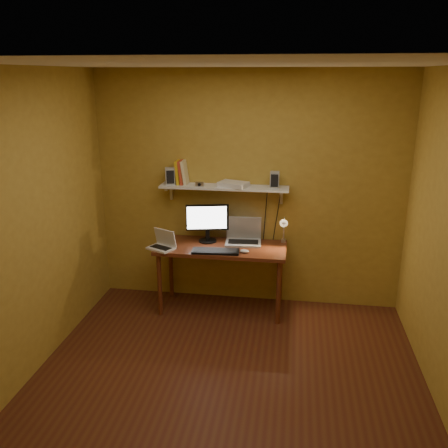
% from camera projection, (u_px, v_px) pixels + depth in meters
% --- Properties ---
extents(room, '(3.44, 3.24, 2.64)m').
position_uv_depth(room, '(228.00, 238.00, 3.73)').
color(room, '#4E2714').
rests_on(room, ground).
extents(desk, '(1.40, 0.60, 0.75)m').
position_uv_depth(desk, '(221.00, 253.00, 5.16)').
color(desk, '#602E16').
rests_on(desk, ground).
extents(wall_shelf, '(1.40, 0.25, 0.21)m').
position_uv_depth(wall_shelf, '(224.00, 187.00, 5.13)').
color(wall_shelf, silver).
rests_on(wall_shelf, room).
extents(monitor, '(0.46, 0.24, 0.42)m').
position_uv_depth(monitor, '(207.00, 221.00, 5.21)').
color(monitor, black).
rests_on(monitor, desk).
extents(laptop, '(0.41, 0.31, 0.29)m').
position_uv_depth(laptop, '(243.00, 236.00, 5.23)').
color(laptop, '#94979C').
rests_on(laptop, desk).
extents(netbook, '(0.33, 0.30, 0.21)m').
position_uv_depth(netbook, '(163.00, 243.00, 5.06)').
color(netbook, silver).
rests_on(netbook, desk).
extents(keyboard, '(0.50, 0.20, 0.03)m').
position_uv_depth(keyboard, '(216.00, 251.00, 4.95)').
color(keyboard, black).
rests_on(keyboard, desk).
extents(mouse, '(0.10, 0.07, 0.03)m').
position_uv_depth(mouse, '(245.00, 251.00, 4.94)').
color(mouse, silver).
rests_on(mouse, desk).
extents(desk_lamp, '(0.09, 0.23, 0.38)m').
position_uv_depth(desk_lamp, '(284.00, 227.00, 5.10)').
color(desk_lamp, silver).
rests_on(desk_lamp, desk).
extents(speaker_left, '(0.13, 0.13, 0.18)m').
position_uv_depth(speaker_left, '(170.00, 176.00, 5.18)').
color(speaker_left, '#94979C').
rests_on(speaker_left, wall_shelf).
extents(speaker_right, '(0.10, 0.10, 0.17)m').
position_uv_depth(speaker_right, '(275.00, 180.00, 5.02)').
color(speaker_right, '#94979C').
rests_on(speaker_right, wall_shelf).
extents(books, '(0.13, 0.18, 0.26)m').
position_uv_depth(books, '(182.00, 172.00, 5.19)').
color(books, gold).
rests_on(books, wall_shelf).
extents(shelf_camera, '(0.09, 0.04, 0.05)m').
position_uv_depth(shelf_camera, '(200.00, 184.00, 5.08)').
color(shelf_camera, silver).
rests_on(shelf_camera, wall_shelf).
extents(router, '(0.35, 0.29, 0.05)m').
position_uv_depth(router, '(233.00, 184.00, 5.09)').
color(router, silver).
rests_on(router, wall_shelf).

